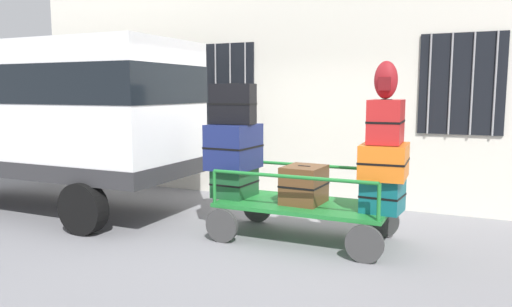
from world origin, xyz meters
TOP-DOWN VIEW (x-y plane):
  - ground_plane at (0.00, 0.00)m, footprint 40.00×40.00m
  - building_wall at (0.00, 2.22)m, footprint 12.00×0.37m
  - van at (-3.75, -0.16)m, footprint 4.73×1.96m
  - luggage_cart at (0.49, -0.08)m, footprint 2.23×1.14m
  - cart_railing at (0.49, -0.08)m, footprint 2.11×1.00m
  - suitcase_left_bottom at (-0.50, -0.07)m, footprint 0.49×0.59m
  - suitcase_left_middle at (-0.50, -0.09)m, footprint 0.59×0.71m
  - suitcase_left_top at (-0.50, -0.11)m, footprint 0.61×0.33m
  - suitcase_midleft_bottom at (0.49, -0.08)m, footprint 0.51×0.60m
  - suitcase_center_bottom at (1.48, -0.12)m, footprint 0.49×0.48m
  - suitcase_center_middle at (1.48, -0.08)m, footprint 0.56×0.73m
  - suitcase_center_top at (1.48, -0.05)m, footprint 0.41×0.65m
  - backpack at (1.46, -0.04)m, footprint 0.27×0.22m

SIDE VIEW (x-z plane):
  - ground_plane at x=0.00m, z-range 0.00..0.00m
  - luggage_cart at x=0.49m, z-range 0.15..0.63m
  - suitcase_left_bottom at x=-0.50m, z-range 0.48..0.86m
  - suitcase_center_bottom at x=1.48m, z-range 0.48..0.88m
  - suitcase_midleft_bottom at x=0.49m, z-range 0.48..0.96m
  - cart_railing at x=0.49m, z-range 0.62..1.06m
  - suitcase_center_middle at x=1.48m, z-range 0.88..1.29m
  - suitcase_left_middle at x=-0.50m, z-range 0.86..1.46m
  - suitcase_center_top at x=1.48m, z-range 1.29..1.80m
  - van at x=-3.75m, z-range 0.31..2.93m
  - suitcase_left_top at x=-0.50m, z-range 1.46..2.00m
  - backpack at x=1.46m, z-range 1.80..2.24m
  - building_wall at x=0.00m, z-range 0.00..5.00m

